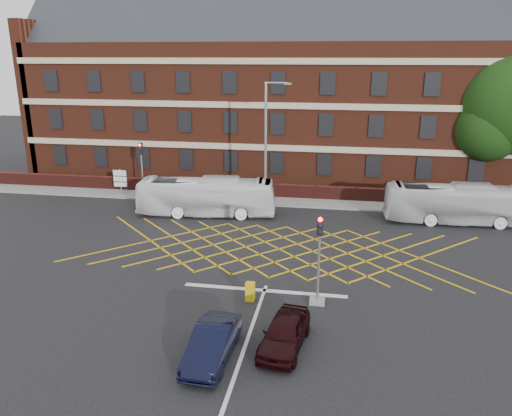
% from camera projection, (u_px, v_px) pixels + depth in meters
% --- Properties ---
extents(ground, '(120.00, 120.00, 0.00)m').
position_uv_depth(ground, '(274.00, 262.00, 27.62)').
color(ground, black).
rests_on(ground, ground).
extents(victorian_building, '(51.00, 12.17, 20.40)m').
position_uv_depth(victorian_building, '(310.00, 90.00, 45.96)').
color(victorian_building, '#532215').
rests_on(victorian_building, ground).
extents(boundary_wall, '(56.00, 0.50, 1.10)m').
position_uv_depth(boundary_wall, '(297.00, 192.00, 39.69)').
color(boundary_wall, '#441612').
rests_on(boundary_wall, ground).
extents(far_pavement, '(60.00, 3.00, 0.12)m').
position_uv_depth(far_pavement, '(295.00, 201.00, 38.89)').
color(far_pavement, slate).
rests_on(far_pavement, ground).
extents(box_junction_hatching, '(8.22, 8.22, 0.02)m').
position_uv_depth(box_junction_hatching, '(279.00, 249.00, 29.50)').
color(box_junction_hatching, '#CC990C').
rests_on(box_junction_hatching, ground).
extents(stop_line, '(8.00, 0.30, 0.02)m').
position_uv_depth(stop_line, '(264.00, 290.00, 24.32)').
color(stop_line, silver).
rests_on(stop_line, ground).
extents(centre_line, '(0.15, 14.00, 0.02)m').
position_uv_depth(centre_line, '(237.00, 370.00, 18.20)').
color(centre_line, silver).
rests_on(centre_line, ground).
extents(bus_left, '(9.93, 3.22, 2.72)m').
position_uv_depth(bus_left, '(206.00, 197.00, 35.40)').
color(bus_left, white).
rests_on(bus_left, ground).
extents(bus_right, '(9.72, 2.57, 2.69)m').
position_uv_depth(bus_right, '(458.00, 204.00, 33.72)').
color(bus_right, silver).
rests_on(bus_right, ground).
extents(car_navy, '(1.52, 4.02, 1.31)m').
position_uv_depth(car_navy, '(212.00, 343.00, 18.71)').
color(car_navy, black).
rests_on(car_navy, ground).
extents(car_maroon, '(2.02, 3.97, 1.29)m').
position_uv_depth(car_maroon, '(285.00, 333.00, 19.45)').
color(car_maroon, black).
rests_on(car_maroon, ground).
extents(deciduous_tree, '(8.07, 7.96, 11.20)m').
position_uv_depth(deciduous_tree, '(507.00, 112.00, 39.20)').
color(deciduous_tree, black).
rests_on(deciduous_tree, ground).
extents(traffic_light_near, '(0.70, 0.70, 4.27)m').
position_uv_depth(traffic_light_near, '(318.00, 268.00, 22.61)').
color(traffic_light_near, slate).
rests_on(traffic_light_near, ground).
extents(traffic_light_far, '(0.70, 0.70, 4.27)m').
position_uv_depth(traffic_light_far, '(142.00, 174.00, 40.43)').
color(traffic_light_far, slate).
rests_on(traffic_light_far, ground).
extents(street_lamp, '(2.25, 1.00, 9.23)m').
position_uv_depth(street_lamp, '(266.00, 168.00, 35.71)').
color(street_lamp, slate).
rests_on(street_lamp, ground).
extents(direction_signs, '(1.10, 0.16, 2.20)m').
position_uv_depth(direction_signs, '(120.00, 179.00, 40.20)').
color(direction_signs, gray).
rests_on(direction_signs, ground).
extents(utility_cabinet, '(0.42, 0.35, 0.91)m').
position_uv_depth(utility_cabinet, '(250.00, 292.00, 23.22)').
color(utility_cabinet, gold).
rests_on(utility_cabinet, ground).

